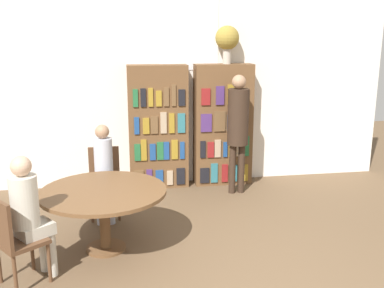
% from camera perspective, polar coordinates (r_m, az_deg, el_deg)
% --- Properties ---
extents(wall_back, '(6.40, 0.07, 3.00)m').
position_cam_1_polar(wall_back, '(7.09, -0.39, 7.02)').
color(wall_back, silver).
rests_on(wall_back, ground_plane).
extents(bookshelf_left, '(0.90, 0.34, 1.90)m').
position_cam_1_polar(bookshelf_left, '(6.93, -4.31, 2.13)').
color(bookshelf_left, brown).
rests_on(bookshelf_left, ground_plane).
extents(bookshelf_right, '(0.90, 0.34, 1.90)m').
position_cam_1_polar(bookshelf_right, '(7.09, 3.95, 2.40)').
color(bookshelf_right, brown).
rests_on(bookshelf_right, ground_plane).
extents(flower_vase, '(0.36, 0.36, 0.57)m').
position_cam_1_polar(flower_vase, '(6.96, 4.49, 13.14)').
color(flower_vase, '#B7AD9E').
rests_on(flower_vase, bookshelf_right).
extents(reading_table, '(1.38, 1.38, 0.70)m').
position_cam_1_polar(reading_table, '(5.03, -11.16, -6.77)').
color(reading_table, brown).
rests_on(reading_table, ground_plane).
extents(chair_near_camera, '(0.56, 0.56, 0.90)m').
position_cam_1_polar(chair_near_camera, '(4.61, -21.74, -10.92)').
color(chair_near_camera, brown).
rests_on(chair_near_camera, ground_plane).
extents(chair_left_side, '(0.41, 0.41, 0.90)m').
position_cam_1_polar(chair_left_side, '(6.03, -11.04, -4.26)').
color(chair_left_side, brown).
rests_on(chair_left_side, ground_plane).
extents(seated_reader_left, '(0.24, 0.36, 1.25)m').
position_cam_1_polar(seated_reader_left, '(5.80, -11.14, -3.02)').
color(seated_reader_left, '#B2B7C6').
rests_on(seated_reader_left, ground_plane).
extents(seated_reader_right, '(0.41, 0.40, 1.26)m').
position_cam_1_polar(seated_reader_right, '(4.59, -19.94, -7.91)').
color(seated_reader_right, beige).
rests_on(seated_reader_right, ground_plane).
extents(librarian_standing, '(0.31, 0.58, 1.78)m').
position_cam_1_polar(librarian_standing, '(6.61, 5.86, 2.84)').
color(librarian_standing, '#332319').
rests_on(librarian_standing, ground_plane).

